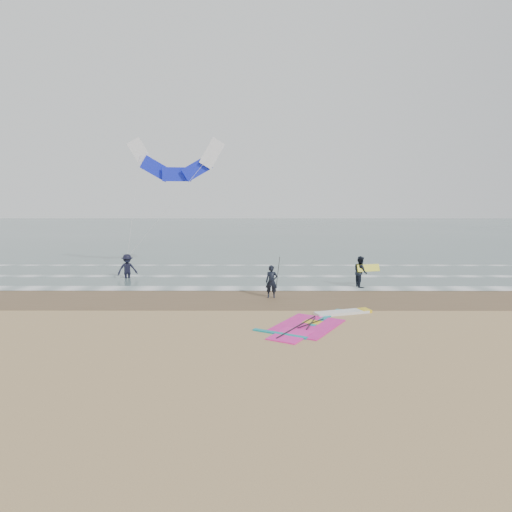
{
  "coord_description": "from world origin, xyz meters",
  "views": [
    {
      "loc": [
        -0.5,
        -15.79,
        4.91
      ],
      "look_at": [
        -0.56,
        5.0,
        2.2
      ],
      "focal_mm": 32.0,
      "sensor_mm": 36.0,
      "label": 1
    }
  ],
  "objects_px": {
    "surf_kite": "(176,164)",
    "person_walking": "(360,272)",
    "person_standing": "(272,282)",
    "windsurf_rig": "(318,322)",
    "person_wading": "(127,264)"
  },
  "relations": [
    {
      "from": "person_standing",
      "to": "surf_kite",
      "type": "xyz_separation_m",
      "value": [
        -5.95,
        8.16,
        6.21
      ]
    },
    {
      "from": "windsurf_rig",
      "to": "surf_kite",
      "type": "distance_m",
      "value": 16.33
    },
    {
      "from": "person_standing",
      "to": "person_wading",
      "type": "height_order",
      "value": "person_wading"
    },
    {
      "from": "person_standing",
      "to": "surf_kite",
      "type": "distance_m",
      "value": 11.86
    },
    {
      "from": "windsurf_rig",
      "to": "surf_kite",
      "type": "height_order",
      "value": "surf_kite"
    },
    {
      "from": "person_standing",
      "to": "surf_kite",
      "type": "bearing_deg",
      "value": 129.38
    },
    {
      "from": "person_walking",
      "to": "person_standing",
      "type": "bearing_deg",
      "value": 109.4
    },
    {
      "from": "person_walking",
      "to": "person_wading",
      "type": "xyz_separation_m",
      "value": [
        -13.44,
        2.62,
        0.06
      ]
    },
    {
      "from": "person_standing",
      "to": "person_walking",
      "type": "height_order",
      "value": "person_walking"
    },
    {
      "from": "person_wading",
      "to": "surf_kite",
      "type": "height_order",
      "value": "surf_kite"
    },
    {
      "from": "surf_kite",
      "to": "person_walking",
      "type": "bearing_deg",
      "value": -27.07
    },
    {
      "from": "person_walking",
      "to": "person_wading",
      "type": "relative_size",
      "value": 0.93
    },
    {
      "from": "person_standing",
      "to": "person_wading",
      "type": "relative_size",
      "value": 0.87
    },
    {
      "from": "person_walking",
      "to": "surf_kite",
      "type": "bearing_deg",
      "value": 54.38
    },
    {
      "from": "windsurf_rig",
      "to": "person_standing",
      "type": "relative_size",
      "value": 3.16
    }
  ]
}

